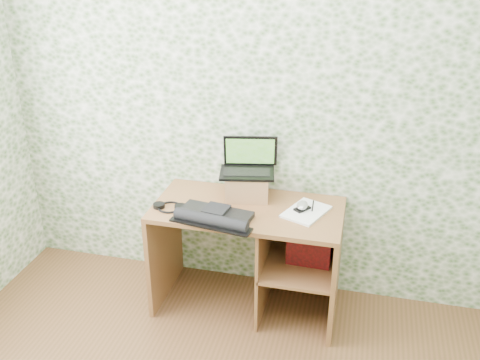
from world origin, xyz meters
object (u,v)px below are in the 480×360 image
(keyboard, at_px, (214,216))
(laptop, at_px, (248,164))
(riser, at_px, (247,185))
(notepad, at_px, (306,212))
(desk, at_px, (260,243))

(keyboard, bearing_deg, laptop, 80.90)
(riser, relative_size, notepad, 0.92)
(riser, xyz_separation_m, keyboard, (-0.12, -0.35, -0.06))
(keyboard, xyz_separation_m, notepad, (0.53, 0.23, -0.02))
(desk, bearing_deg, riser, 135.39)
(riser, xyz_separation_m, notepad, (0.41, -0.12, -0.08))
(keyboard, bearing_deg, desk, 52.86)
(desk, relative_size, notepad, 4.00)
(riser, bearing_deg, notepad, -16.98)
(desk, height_order, laptop, laptop)
(riser, bearing_deg, keyboard, -109.48)
(desk, xyz_separation_m, notepad, (0.29, -0.01, 0.28))
(riser, height_order, notepad, riser)
(laptop, distance_m, notepad, 0.49)
(riser, height_order, keyboard, riser)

